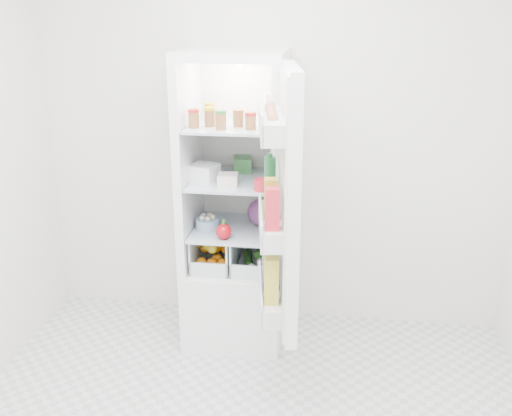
# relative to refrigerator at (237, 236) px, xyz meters

# --- Properties ---
(room_walls) EXTENTS (3.02, 3.02, 2.61)m
(room_walls) POSITION_rel_refrigerator_xyz_m (0.20, -1.25, 0.93)
(room_walls) COLOR silver
(room_walls) RESTS_ON ground
(refrigerator) EXTENTS (0.60, 0.60, 1.80)m
(refrigerator) POSITION_rel_refrigerator_xyz_m (0.00, 0.00, 0.00)
(refrigerator) COLOR white
(refrigerator) RESTS_ON ground
(shelf_low) EXTENTS (0.49, 0.53, 0.01)m
(shelf_low) POSITION_rel_refrigerator_xyz_m (-0.00, -0.06, 0.07)
(shelf_low) COLOR silver
(shelf_low) RESTS_ON refrigerator
(shelf_mid) EXTENTS (0.49, 0.53, 0.02)m
(shelf_mid) POSITION_rel_refrigerator_xyz_m (-0.00, -0.06, 0.38)
(shelf_mid) COLOR silver
(shelf_mid) RESTS_ON refrigerator
(shelf_top) EXTENTS (0.49, 0.53, 0.02)m
(shelf_top) POSITION_rel_refrigerator_xyz_m (-0.00, -0.06, 0.71)
(shelf_top) COLOR silver
(shelf_top) RESTS_ON refrigerator
(crisper_left) EXTENTS (0.23, 0.46, 0.22)m
(crisper_left) POSITION_rel_refrigerator_xyz_m (-0.12, -0.06, -0.06)
(crisper_left) COLOR silver
(crisper_left) RESTS_ON refrigerator
(crisper_right) EXTENTS (0.23, 0.46, 0.22)m
(crisper_right) POSITION_rel_refrigerator_xyz_m (0.12, -0.06, -0.06)
(crisper_right) COLOR silver
(crisper_right) RESTS_ON refrigerator
(condiment_jars) EXTENTS (0.46, 0.32, 0.08)m
(condiment_jars) POSITION_rel_refrigerator_xyz_m (-0.02, -0.14, 0.76)
(condiment_jars) COLOR #B21919
(condiment_jars) RESTS_ON shelf_top
(squeeze_bottle) EXTENTS (0.06, 0.06, 0.16)m
(squeeze_bottle) POSITION_rel_refrigerator_xyz_m (0.19, 0.03, 0.80)
(squeeze_bottle) COLOR white
(squeeze_bottle) RESTS_ON shelf_top
(tub_white) EXTENTS (0.19, 0.19, 0.10)m
(tub_white) POSITION_rel_refrigerator_xyz_m (-0.17, -0.12, 0.44)
(tub_white) COLOR white
(tub_white) RESTS_ON shelf_mid
(tub_cream) EXTENTS (0.13, 0.13, 0.07)m
(tub_cream) POSITION_rel_refrigerator_xyz_m (-0.01, -0.19, 0.43)
(tub_cream) COLOR silver
(tub_cream) RESTS_ON shelf_mid
(tin_red) EXTENTS (0.10, 0.10, 0.06)m
(tin_red) POSITION_rel_refrigerator_xyz_m (0.19, -0.26, 0.42)
(tin_red) COLOR red
(tin_red) RESTS_ON shelf_mid
(tub_green) EXTENTS (0.13, 0.17, 0.09)m
(tub_green) POSITION_rel_refrigerator_xyz_m (0.02, 0.12, 0.44)
(tub_green) COLOR #3F8A43
(tub_green) RESTS_ON shelf_mid
(red_cabbage) EXTENTS (0.17, 0.17, 0.17)m
(red_cabbage) POSITION_rel_refrigerator_xyz_m (0.15, 0.00, 0.17)
(red_cabbage) COLOR #4D1C51
(red_cabbage) RESTS_ON shelf_low
(bell_pepper) EXTENTS (0.09, 0.09, 0.09)m
(bell_pepper) POSITION_rel_refrigerator_xyz_m (-0.03, -0.25, 0.13)
(bell_pepper) COLOR red
(bell_pepper) RESTS_ON shelf_low
(mushroom_bowl) EXTENTS (0.18, 0.18, 0.07)m
(mushroom_bowl) POSITION_rel_refrigerator_xyz_m (-0.16, -0.11, 0.12)
(mushroom_bowl) COLOR #86A8C8
(mushroom_bowl) RESTS_ON shelf_low
(citrus_pile) EXTENTS (0.20, 0.31, 0.16)m
(citrus_pile) POSITION_rel_refrigerator_xyz_m (-0.12, -0.09, -0.08)
(citrus_pile) COLOR orange
(citrus_pile) RESTS_ON refrigerator
(veg_pile) EXTENTS (0.16, 0.30, 0.10)m
(veg_pile) POSITION_rel_refrigerator_xyz_m (0.13, -0.06, -0.10)
(veg_pile) COLOR #1D4E1A
(veg_pile) RESTS_ON refrigerator
(fridge_door) EXTENTS (0.25, 0.60, 1.30)m
(fridge_door) POSITION_rel_refrigerator_xyz_m (0.35, -0.63, 0.43)
(fridge_door) COLOR white
(fridge_door) RESTS_ON refrigerator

